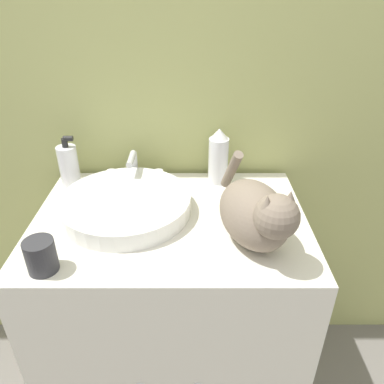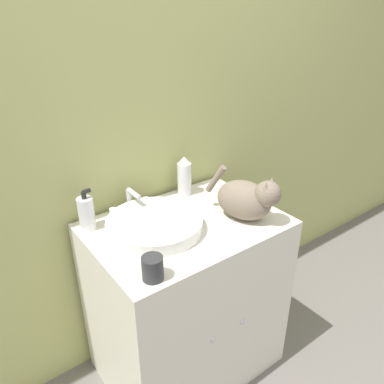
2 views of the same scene
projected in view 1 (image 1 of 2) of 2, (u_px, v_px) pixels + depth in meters
wall_back at (172, 58)px, 1.22m from camera, size 6.00×0.05×2.50m
vanity_cabinet at (174, 315)px, 1.35m from camera, size 0.83×0.60×0.85m
sink_basin at (126, 204)px, 1.15m from camera, size 0.40×0.40×0.05m
faucet at (134, 168)px, 1.31m from camera, size 0.20×0.11×0.11m
cat at (257, 214)px, 0.98m from camera, size 0.24×0.35×0.22m
soap_bottle at (69, 165)px, 1.28m from camera, size 0.07×0.07×0.18m
spray_bottle at (219, 157)px, 1.28m from camera, size 0.07×0.07×0.20m
cup at (41, 256)px, 0.91m from camera, size 0.08×0.08×0.09m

